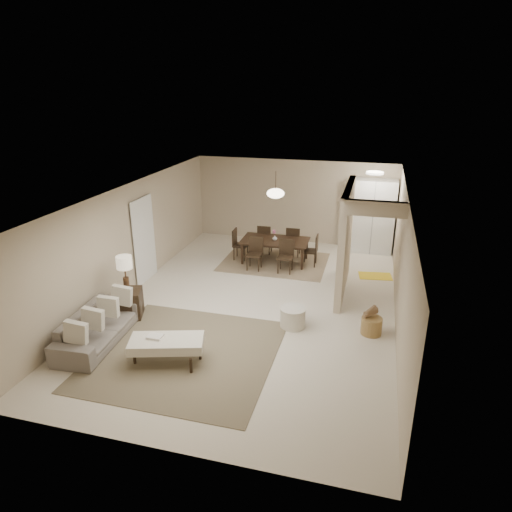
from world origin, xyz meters
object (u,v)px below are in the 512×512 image
(side_table, at_px, (129,304))
(dining_table, at_px, (275,251))
(pantry_cabinet, at_px, (373,216))
(sofa, at_px, (98,327))
(ottoman_bench, at_px, (167,344))
(wicker_basket, at_px, (371,326))
(round_pouf, at_px, (293,317))

(side_table, distance_m, dining_table, 4.43)
(pantry_cabinet, bearing_deg, side_table, -131.35)
(sofa, relative_size, ottoman_bench, 1.50)
(wicker_basket, bearing_deg, dining_table, 129.67)
(ottoman_bench, distance_m, dining_table, 5.20)
(ottoman_bench, xyz_separation_m, side_table, (-1.51, 1.33, -0.07))
(wicker_basket, bearing_deg, ottoman_bench, -150.74)
(dining_table, bearing_deg, pantry_cabinet, 31.31)
(round_pouf, bearing_deg, side_table, -172.09)
(pantry_cabinet, bearing_deg, dining_table, -147.65)
(sofa, bearing_deg, ottoman_bench, -105.10)
(round_pouf, bearing_deg, sofa, -156.40)
(ottoman_bench, xyz_separation_m, wicker_basket, (3.43, 1.92, -0.19))
(round_pouf, height_order, dining_table, dining_table)
(pantry_cabinet, bearing_deg, sofa, -126.74)
(side_table, bearing_deg, sofa, -92.77)
(pantry_cabinet, bearing_deg, ottoman_bench, -115.74)
(sofa, bearing_deg, side_table, -6.95)
(wicker_basket, bearing_deg, pantry_cabinet, 92.17)
(pantry_cabinet, relative_size, side_table, 3.55)
(side_table, xyz_separation_m, round_pouf, (3.39, 0.47, -0.09))
(round_pouf, relative_size, dining_table, 0.29)
(ottoman_bench, bearing_deg, sofa, 152.36)
(sofa, height_order, dining_table, dining_table)
(sofa, bearing_deg, wicker_basket, -76.17)
(sofa, relative_size, round_pouf, 3.98)
(pantry_cabinet, relative_size, round_pouf, 4.02)
(pantry_cabinet, relative_size, wicker_basket, 5.19)
(pantry_cabinet, bearing_deg, wicker_basket, -87.83)
(round_pouf, xyz_separation_m, wicker_basket, (1.54, 0.12, -0.03))
(wicker_basket, height_order, dining_table, dining_table)
(wicker_basket, relative_size, dining_table, 0.22)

